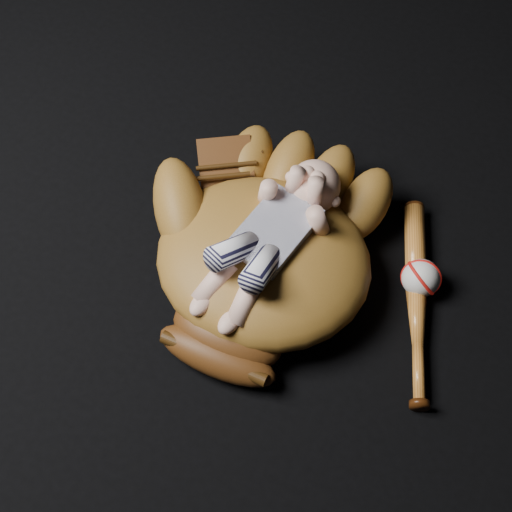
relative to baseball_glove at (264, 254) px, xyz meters
name	(u,v)px	position (x,y,z in m)	size (l,w,h in m)	color
baseball_glove	(264,254)	(0.00, 0.00, 0.00)	(0.45, 0.51, 0.16)	brown
newborn_baby	(265,241)	(0.00, 0.00, 0.05)	(0.16, 0.34, 0.14)	#E5AC93
baseball_bat	(417,301)	(0.25, 0.06, -0.06)	(0.04, 0.39, 0.04)	#B36722
baseball	(421,278)	(0.25, 0.10, -0.05)	(0.07, 0.07, 0.07)	silver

